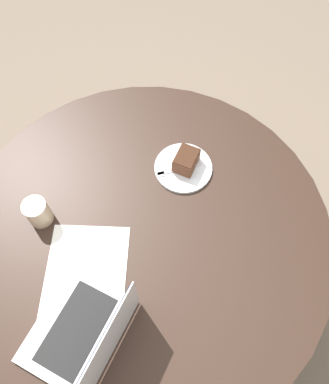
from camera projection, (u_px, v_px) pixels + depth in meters
name	position (u px, v px, depth m)	size (l,w,h in m)	color
ground_plane	(151.00, 282.00, 1.95)	(12.00, 12.00, 0.00)	#6B5B4C
dining_table	(146.00, 243.00, 1.41)	(1.29, 1.29, 0.75)	black
paper_document	(86.00, 273.00, 1.21)	(0.41, 0.39, 0.00)	white
plate	(183.00, 168.00, 1.39)	(0.21, 0.21, 0.01)	silver
cake_slice	(186.00, 160.00, 1.36)	(0.12, 0.12, 0.06)	brown
fork	(175.00, 170.00, 1.38)	(0.06, 0.17, 0.00)	silver
coffee_glass	(38.00, 212.00, 1.26)	(0.08, 0.08, 0.10)	#C6AD89
laptop	(85.00, 334.00, 1.09)	(0.39, 0.40, 0.25)	silver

